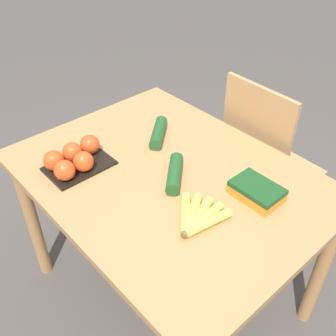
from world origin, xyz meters
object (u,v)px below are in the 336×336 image
(tomato_pack, at_px, (74,159))
(banana_bunch, at_px, (197,218))
(cucumber_far, at_px, (176,173))
(cucumber_near, at_px, (158,133))
(carrot_bag, at_px, (257,190))
(chair, at_px, (264,166))

(tomato_pack, bearing_deg, banana_bunch, 15.80)
(banana_bunch, height_order, tomato_pack, tomato_pack)
(cucumber_far, bearing_deg, cucumber_near, 152.16)
(banana_bunch, bearing_deg, tomato_pack, -164.20)
(carrot_bag, bearing_deg, tomato_pack, -146.07)
(carrot_bag, bearing_deg, chair, 120.25)
(carrot_bag, bearing_deg, banana_bunch, -103.16)
(tomato_pack, xyz_separation_m, cucumber_far, (0.31, 0.25, -0.02))
(carrot_bag, bearing_deg, cucumber_near, -179.07)
(banana_bunch, bearing_deg, carrot_bag, 76.84)
(chair, xyz_separation_m, tomato_pack, (-0.31, -0.88, 0.31))
(banana_bunch, relative_size, carrot_bag, 1.11)
(banana_bunch, relative_size, tomato_pack, 0.77)
(tomato_pack, distance_m, cucumber_near, 0.39)
(chair, distance_m, banana_bunch, 0.81)
(tomato_pack, bearing_deg, chair, 70.85)
(banana_bunch, bearing_deg, cucumber_near, 153.40)
(cucumber_far, bearing_deg, chair, 90.84)
(tomato_pack, relative_size, cucumber_near, 1.36)
(banana_bunch, distance_m, carrot_bag, 0.25)
(chair, bearing_deg, tomato_pack, 73.47)
(tomato_pack, relative_size, carrot_bag, 1.43)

